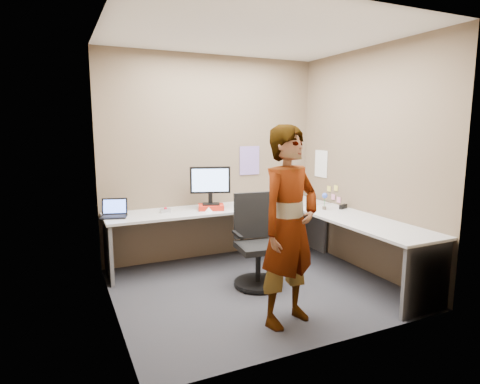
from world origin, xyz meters
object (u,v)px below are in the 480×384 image
desk (273,225)px  office_chair (256,249)px  person (289,227)px  monitor (210,182)px

desk → office_chair: (-0.38, -0.29, -0.17)m
desk → office_chair: 0.51m
office_chair → person: (-0.13, -0.90, 0.48)m
monitor → person: size_ratio=0.27×
office_chair → person: person is taller
office_chair → person: bearing=-91.8°
desk → monitor: monitor is taller
desk → office_chair: office_chair is taller
office_chair → person: 1.03m
office_chair → person: size_ratio=0.57×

